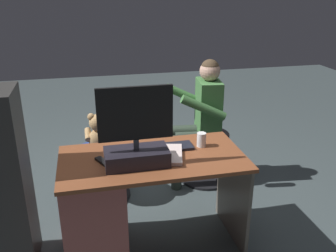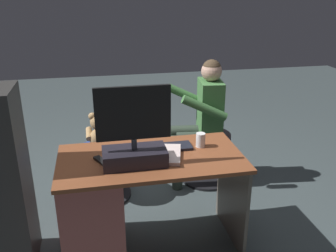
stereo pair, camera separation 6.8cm
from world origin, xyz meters
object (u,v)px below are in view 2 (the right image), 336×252
(tv_remote, at_px, (101,161))
(office_chair_teddy, at_px, (102,168))
(visitor_chair, at_px, (208,153))
(person, at_px, (202,112))
(keyboard, at_px, (162,148))
(desk, at_px, (106,204))
(cup, at_px, (201,140))
(teddy_bear, at_px, (99,132))
(computer_mouse, at_px, (116,151))
(monitor, at_px, (134,143))

(tv_remote, bearing_deg, office_chair_teddy, -116.85)
(visitor_chair, height_order, person, person)
(keyboard, bearing_deg, desk, 14.70)
(desk, xyz_separation_m, cup, (-0.69, -0.10, 0.38))
(keyboard, relative_size, teddy_bear, 1.27)
(office_chair_teddy, bearing_deg, computer_mouse, 98.95)
(computer_mouse, bearing_deg, monitor, 120.65)
(visitor_chair, bearing_deg, tv_remote, 40.89)
(desk, height_order, keyboard, keyboard)
(keyboard, bearing_deg, monitor, 41.22)
(teddy_bear, height_order, person, person)
(monitor, distance_m, computer_mouse, 0.25)
(teddy_bear, bearing_deg, person, -173.63)
(desk, relative_size, tv_remote, 8.34)
(desk, height_order, computer_mouse, computer_mouse)
(computer_mouse, height_order, office_chair_teddy, computer_mouse)
(tv_remote, relative_size, office_chair_teddy, 0.30)
(monitor, height_order, tv_remote, monitor)
(computer_mouse, distance_m, visitor_chair, 1.28)
(person, bearing_deg, monitor, 52.24)
(cup, xyz_separation_m, office_chair_teddy, (0.71, -0.65, -0.48))
(desk, xyz_separation_m, teddy_bear, (0.01, -0.75, 0.24))
(computer_mouse, bearing_deg, desk, 49.92)
(desk, relative_size, visitor_chair, 2.38)
(tv_remote, xyz_separation_m, person, (-0.94, -0.87, -0.03))
(keyboard, relative_size, visitor_chair, 0.80)
(desk, height_order, office_chair_teddy, desk)
(desk, bearing_deg, tv_remote, 47.89)
(visitor_chair, bearing_deg, keyboard, 52.16)
(cup, distance_m, teddy_bear, 0.98)
(tv_remote, xyz_separation_m, visitor_chair, (-1.02, -0.88, -0.46))
(desk, bearing_deg, visitor_chair, -139.21)
(computer_mouse, bearing_deg, tv_remote, 49.67)
(monitor, xyz_separation_m, office_chair_teddy, (0.21, -0.82, -0.58))
(desk, height_order, tv_remote, tv_remote)
(monitor, height_order, visitor_chair, monitor)
(desk, relative_size, teddy_bear, 3.78)
(cup, bearing_deg, keyboard, -2.67)
(keyboard, height_order, office_chair_teddy, keyboard)
(keyboard, height_order, person, person)
(keyboard, bearing_deg, office_chair_teddy, -55.93)
(teddy_bear, relative_size, visitor_chair, 0.63)
(person, bearing_deg, tv_remote, 42.87)
(desk, distance_m, tv_remote, 0.34)
(teddy_bear, distance_m, person, 0.95)
(desk, relative_size, keyboard, 2.98)
(office_chair_teddy, bearing_deg, teddy_bear, -90.00)
(keyboard, height_order, cup, cup)
(monitor, distance_m, cup, 0.53)
(monitor, height_order, teddy_bear, monitor)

